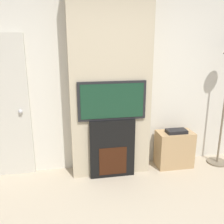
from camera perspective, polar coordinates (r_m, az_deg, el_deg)
wall_back at (r=3.65m, az=-1.02°, el=7.48°), size 6.00×0.06×2.70m
chimney_breast at (r=3.46m, az=-0.49°, el=7.02°), size 1.12×0.32×2.70m
fireplace at (r=3.57m, az=0.00°, el=-8.26°), size 0.63×0.15×0.85m
television at (r=3.35m, az=0.01°, el=2.61°), size 0.93×0.07×0.53m
media_stand at (r=4.01m, az=14.04°, el=-8.09°), size 0.55×0.32×0.61m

